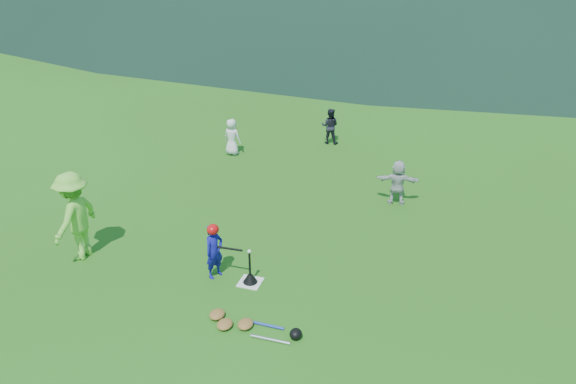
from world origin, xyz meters
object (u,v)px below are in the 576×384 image
Objects in this scene: adult_coach at (75,216)px; fielder_d at (398,182)px; batting_tee at (250,277)px; home_plate at (250,282)px; equipment_pile at (245,324)px; fielder_a at (232,137)px; batter_child at (214,251)px; fielder_b at (330,126)px.

fielder_d is (6.17, 4.70, -0.39)m from adult_coach.
fielder_d is 1.74× the size of batting_tee.
batting_tee reaches higher than home_plate.
equipment_pile is at bearing -72.46° from batting_tee.
fielder_a is (0.77, 6.60, -0.41)m from adult_coach.
batting_tee is (-2.30, -4.52, -0.46)m from fielder_d.
adult_coach is 4.53m from equipment_pile.
adult_coach reaches higher than batter_child.
fielder_d is 6.17m from equipment_pile.
fielder_b is 9.71m from equipment_pile.
home_plate is 5.11m from fielder_d.
home_plate is at bearing 124.58° from fielder_a.
adult_coach is at bearing 29.55° from fielder_d.
home_plate is 0.25× the size of equipment_pile.
fielder_b is at bearing 94.99° from equipment_pile.
batter_child is 1.02× the size of fielder_a.
batting_tee is (0.77, -0.02, -0.46)m from batter_child.
fielder_d reaches higher than fielder_b.
fielder_d is at bearing 121.59° from fielder_b.
batting_tee is (0.00, 0.00, 0.12)m from home_plate.
fielder_d is at bearing 72.19° from equipment_pile.
fielder_a is at bearing -27.19° from fielder_d.
fielder_a is 5.72m from fielder_d.
equipment_pile is at bearing 91.02° from fielder_b.
batter_child is 0.99× the size of fielder_b.
batting_tee is at bearing 55.30° from fielder_d.
batter_child is 1.87m from equipment_pile.
batter_child reaches higher than equipment_pile.
fielder_d is (3.07, 4.50, 0.01)m from batter_child.
batter_child is 0.99× the size of fielder_d.
fielder_b reaches higher than batter_child.
fielder_a is at bearing 115.71° from home_plate.
home_plate is at bearing 88.94° from fielder_b.
fielder_a is 0.64× the size of equipment_pile.
home_plate is at bearing 0.00° from batting_tee.
fielder_b is at bearing -62.20° from fielder_d.
fielder_a is at bearing 114.38° from equipment_pile.
batter_child is at bearing 47.96° from fielder_d.
fielder_a is 8.53m from equipment_pile.
batter_child is at bearing 118.80° from fielder_a.
batting_tee is at bearing 107.54° from equipment_pile.
equipment_pile is at bearing -72.46° from home_plate.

